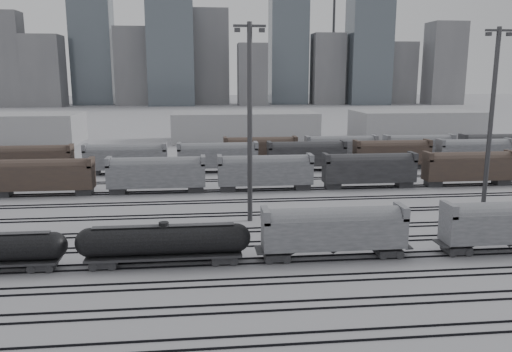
{
  "coord_description": "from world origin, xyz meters",
  "views": [
    {
      "loc": [
        -1.79,
        -45.03,
        17.8
      ],
      "look_at": [
        5.61,
        23.65,
        4.0
      ],
      "focal_mm": 35.0,
      "sensor_mm": 36.0,
      "label": 1
    }
  ],
  "objects": [
    {
      "name": "ground",
      "position": [
        0.0,
        0.0,
        0.0
      ],
      "size": [
        900.0,
        900.0,
        0.0
      ],
      "primitive_type": "plane",
      "color": "#B7B7BC",
      "rests_on": "ground"
    },
    {
      "name": "tracks",
      "position": [
        0.0,
        17.5,
        0.08
      ],
      "size": [
        220.0,
        71.5,
        0.16
      ],
      "color": "black",
      "rests_on": "ground"
    },
    {
      "name": "tank_car_b",
      "position": [
        -5.63,
        1.0,
        2.36
      ],
      "size": [
        16.53,
        2.76,
        4.09
      ],
      "color": "black",
      "rests_on": "ground"
    },
    {
      "name": "hopper_car_a",
      "position": [
        10.9,
        1.0,
        3.16
      ],
      "size": [
        14.29,
        2.84,
        5.11
      ],
      "color": "black",
      "rests_on": "ground"
    },
    {
      "name": "hopper_car_b",
      "position": [
        29.55,
        1.0,
        3.19
      ],
      "size": [
        14.46,
        2.87,
        5.17
      ],
      "color": "black",
      "rests_on": "ground"
    },
    {
      "name": "light_mast_c",
      "position": [
        3.94,
        15.15,
        12.78
      ],
      "size": [
        3.86,
        0.62,
        24.09
      ],
      "color": "#39393B",
      "rests_on": "ground"
    },
    {
      "name": "light_mast_d",
      "position": [
        37.52,
        19.44,
        12.88
      ],
      "size": [
        3.89,
        0.62,
        24.28
      ],
      "color": "#39393B",
      "rests_on": "ground"
    },
    {
      "name": "bg_string_near",
      "position": [
        8.0,
        32.0,
        2.8
      ],
      "size": [
        151.0,
        3.0,
        5.6
      ],
      "color": "gray",
      "rests_on": "ground"
    },
    {
      "name": "bg_string_mid",
      "position": [
        18.0,
        48.0,
        2.8
      ],
      "size": [
        151.0,
        3.0,
        5.6
      ],
      "color": "black",
      "rests_on": "ground"
    },
    {
      "name": "bg_string_far",
      "position": [
        35.5,
        56.0,
        2.8
      ],
      "size": [
        66.0,
        3.0,
        5.6
      ],
      "color": "#46372C",
      "rests_on": "ground"
    },
    {
      "name": "warehouse_mid",
      "position": [
        10.0,
        95.0,
        4.0
      ],
      "size": [
        40.0,
        18.0,
        8.0
      ],
      "primitive_type": "cube",
      "color": "#A5A6A8",
      "rests_on": "ground"
    },
    {
      "name": "warehouse_right",
      "position": [
        60.0,
        95.0,
        4.0
      ],
      "size": [
        35.0,
        18.0,
        8.0
      ],
      "primitive_type": "cube",
      "color": "#A5A6A8",
      "rests_on": "ground"
    },
    {
      "name": "skyline",
      "position": [
        10.84,
        280.0,
        34.73
      ],
      "size": [
        316.0,
        22.4,
        95.0
      ],
      "color": "gray",
      "rests_on": "ground"
    },
    {
      "name": "crane_left",
      "position": [
        -28.74,
        305.0,
        57.39
      ],
      "size": [
        42.0,
        1.8,
        100.0
      ],
      "color": "#39393B",
      "rests_on": "ground"
    },
    {
      "name": "crane_right",
      "position": [
        91.26,
        305.0,
        57.39
      ],
      "size": [
        42.0,
        1.8,
        100.0
      ],
      "color": "#39393B",
      "rests_on": "ground"
    }
  ]
}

